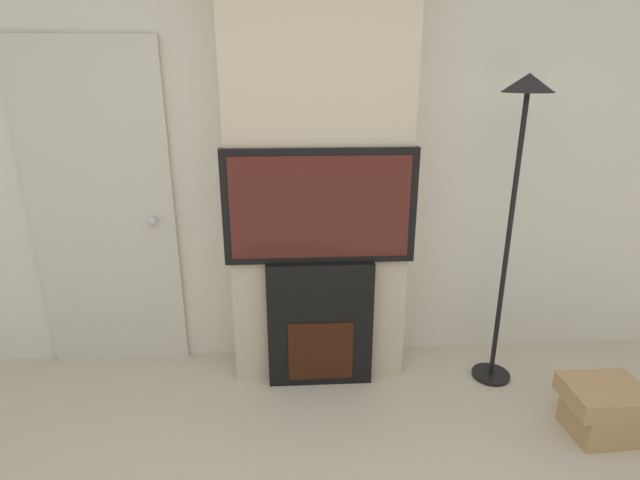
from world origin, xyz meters
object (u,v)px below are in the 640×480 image
at_px(television, 320,207).
at_px(floor_lamp, 519,153).
at_px(fireplace, 320,323).
at_px(box_stack, 604,409).

distance_m(television, floor_lamp, 1.16).
bearing_deg(television, fireplace, 90.00).
bearing_deg(television, floor_lamp, -1.93).
bearing_deg(box_stack, floor_lamp, 125.43).
distance_m(fireplace, box_stack, 1.65).
relative_size(fireplace, box_stack, 1.99).
relative_size(fireplace, television, 0.73).
xyz_separation_m(television, floor_lamp, (1.12, -0.04, 0.30)).
distance_m(floor_lamp, box_stack, 1.47).
bearing_deg(floor_lamp, box_stack, -54.57).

